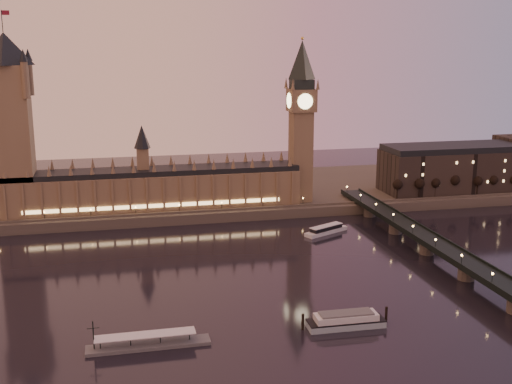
{
  "coord_description": "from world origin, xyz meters",
  "views": [
    {
      "loc": [
        -63.17,
        -268.78,
        105.54
      ],
      "look_at": [
        5.24,
        35.0,
        33.54
      ],
      "focal_mm": 45.0,
      "sensor_mm": 36.0,
      "label": 1
    }
  ],
  "objects": [
    {
      "name": "victoria_tower",
      "position": [
        -120.0,
        121.0,
        65.79
      ],
      "size": [
        31.68,
        31.68,
        118.0
      ],
      "color": "brown",
      "rests_on": "ground"
    },
    {
      "name": "far_embankment",
      "position": [
        30.0,
        165.0,
        3.0
      ],
      "size": [
        560.0,
        130.0,
        6.0
      ],
      "primitive_type": "cube",
      "color": "#423D35",
      "rests_on": "ground"
    },
    {
      "name": "bare_tree_1",
      "position": [
        129.8,
        109.0,
        15.52
      ],
      "size": [
        6.27,
        6.27,
        12.75
      ],
      "color": "black",
      "rests_on": "ground"
    },
    {
      "name": "cruise_boat_a",
      "position": [
        53.26,
        65.6,
        2.04
      ],
      "size": [
        28.59,
        18.8,
        4.63
      ],
      "rotation": [
        0.0,
        0.0,
        0.48
      ],
      "color": "silver",
      "rests_on": "ground"
    },
    {
      "name": "ground",
      "position": [
        0.0,
        0.0,
        0.0
      ],
      "size": [
        700.0,
        700.0,
        0.0
      ],
      "primitive_type": "plane",
      "color": "black",
      "rests_on": "ground"
    },
    {
      "name": "bare_tree_0",
      "position": [
        115.14,
        109.0,
        15.52
      ],
      "size": [
        6.27,
        6.27,
        12.75
      ],
      "color": "black",
      "rests_on": "ground"
    },
    {
      "name": "bare_tree_3",
      "position": [
        159.12,
        109.0,
        15.52
      ],
      "size": [
        6.27,
        6.27,
        12.75
      ],
      "color": "black",
      "rests_on": "ground"
    },
    {
      "name": "big_ben",
      "position": [
        53.99,
        120.99,
        63.95
      ],
      "size": [
        17.68,
        17.68,
        104.0
      ],
      "color": "brown",
      "rests_on": "ground"
    },
    {
      "name": "westminster_bridge",
      "position": [
        91.61,
        0.0,
        5.52
      ],
      "size": [
        13.2,
        260.0,
        15.3
      ],
      "color": "black",
      "rests_on": "ground"
    },
    {
      "name": "bare_tree_5",
      "position": [
        188.44,
        109.0,
        15.52
      ],
      "size": [
        6.27,
        6.27,
        12.75
      ],
      "color": "black",
      "rests_on": "ground"
    },
    {
      "name": "bare_tree_4",
      "position": [
        173.78,
        109.0,
        15.52
      ],
      "size": [
        6.27,
        6.27,
        12.75
      ],
      "color": "black",
      "rests_on": "ground"
    },
    {
      "name": "pontoon_pier",
      "position": [
        -54.56,
        -54.91,
        1.26
      ],
      "size": [
        43.99,
        7.33,
        11.73
      ],
      "color": "#595B5E",
      "rests_on": "ground"
    },
    {
      "name": "bare_tree_2",
      "position": [
        144.46,
        109.0,
        15.52
      ],
      "size": [
        6.27,
        6.27,
        12.75
      ],
      "color": "black",
      "rests_on": "ground"
    },
    {
      "name": "moored_barge",
      "position": [
        20.28,
        -54.65,
        2.67
      ],
      "size": [
        34.54,
        9.06,
        6.33
      ],
      "rotation": [
        0.0,
        0.0,
        -0.02
      ],
      "color": "#93AEBB",
      "rests_on": "ground"
    },
    {
      "name": "city_block",
      "position": [
        194.94,
        130.93,
        22.24
      ],
      "size": [
        155.0,
        45.0,
        34.0
      ],
      "color": "black",
      "rests_on": "ground"
    },
    {
      "name": "palace_of_westminster",
      "position": [
        -40.12,
        120.99,
        21.71
      ],
      "size": [
        180.0,
        26.62,
        52.0
      ],
      "color": "brown",
      "rests_on": "ground"
    }
  ]
}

